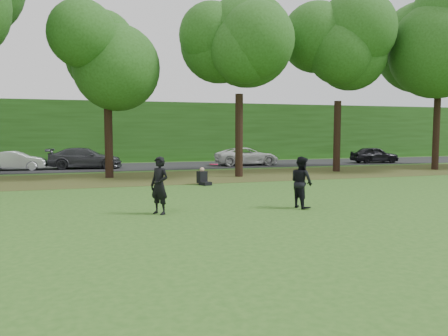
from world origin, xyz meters
name	(u,v)px	position (x,y,z in m)	size (l,w,h in m)	color
ground	(250,226)	(0.00, 0.00, 0.00)	(120.00, 120.00, 0.00)	#2B561B
leaf_litter	(166,177)	(0.00, 13.00, 0.01)	(60.00, 7.00, 0.01)	#463619
street	(147,166)	(0.00, 21.00, 0.01)	(70.00, 7.00, 0.02)	black
far_hedge	(138,132)	(0.00, 27.00, 2.50)	(70.00, 3.00, 5.00)	#214914
player_left	(159,185)	(-2.02, 2.48, 0.89)	(0.65, 0.43, 1.78)	black
player_right	(301,182)	(2.67, 2.19, 0.86)	(0.83, 0.65, 1.72)	black
parked_cars	(127,158)	(-1.57, 19.85, 0.70)	(41.04, 3.39, 1.45)	black
frisbee	(214,164)	(-0.27, 2.54, 1.50)	(0.32, 0.32, 0.05)	#E0124A
seated_person	(203,178)	(1.12, 9.26, 0.31)	(0.63, 0.82, 0.83)	black
tree_line	(159,32)	(-0.34, 12.94, 7.84)	(55.30, 7.90, 12.31)	black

